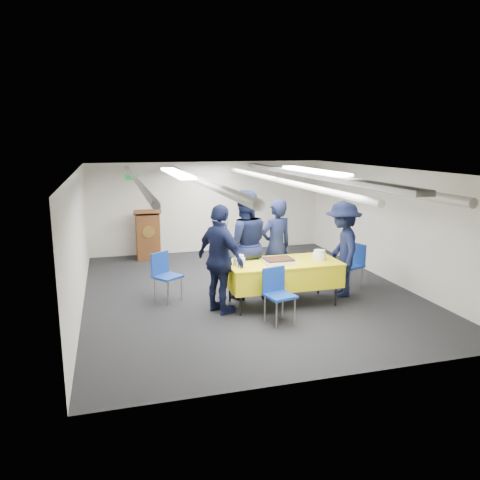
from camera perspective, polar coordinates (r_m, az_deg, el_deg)
name	(u,v)px	position (r m, az deg, el deg)	size (l,w,h in m)	color
ground	(247,291)	(9.03, 0.88, -6.20)	(7.00, 7.00, 0.00)	black
room_shell	(246,194)	(9.05, 0.74, 5.61)	(6.00, 7.00, 2.30)	silver
serving_table	(282,273)	(8.20, 5.20, -4.06)	(1.96, 0.95, 0.77)	black
sheet_cake	(278,261)	(8.03, 4.71, -2.53)	(0.50, 0.39, 0.09)	white
plate_stack_left	(239,261)	(7.83, -0.10, -2.54)	(0.20, 0.20, 0.18)	white
plate_stack_right	(319,255)	(8.33, 9.66, -1.85)	(0.24, 0.24, 0.17)	white
podium	(148,234)	(11.50, -11.17, 0.73)	(0.62, 0.53, 1.25)	brown
chair_near	(277,289)	(7.42, 4.54, -6.01)	(0.50, 0.50, 0.87)	gray
chair_right	(353,261)	(9.35, 13.64, -2.51)	(0.53, 0.53, 0.87)	gray
chair_left	(164,271)	(8.49, -9.24, -3.80)	(0.59, 0.59, 0.87)	gray
sailor_a	(276,246)	(8.76, 4.43, -0.78)	(0.65, 0.43, 1.78)	black
sailor_b	(244,245)	(8.43, 0.48, -0.55)	(0.96, 0.75, 1.97)	black
sailor_c	(220,260)	(7.68, -2.40, -2.40)	(1.07, 0.44, 1.82)	black
sailor_d	(343,249)	(8.76, 12.39, -1.09)	(1.13, 0.65, 1.76)	black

